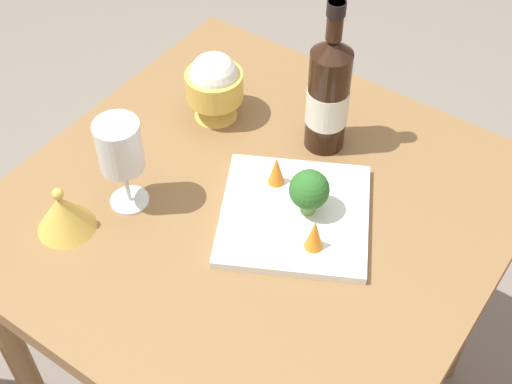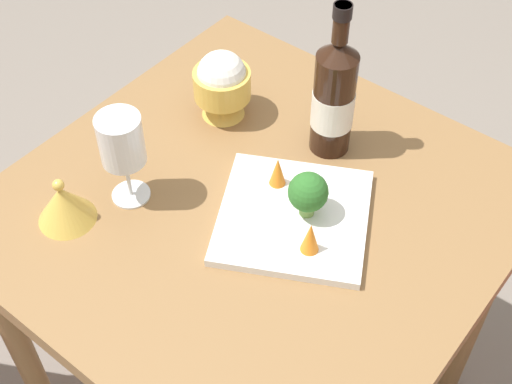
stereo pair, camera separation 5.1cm
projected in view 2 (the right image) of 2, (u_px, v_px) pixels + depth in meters
The scene contains 9 objects.
dining_table at pixel (256, 239), 1.32m from camera, with size 0.82×0.82×0.75m.
wine_bottle at pixel (334, 97), 1.26m from camera, with size 0.08×0.08×0.31m.
wine_glass at pixel (121, 142), 1.17m from camera, with size 0.08×0.08×0.18m.
rice_bowl at pixel (222, 84), 1.36m from camera, with size 0.11×0.11×0.14m.
rice_bowl_lid at pixel (64, 203), 1.20m from camera, with size 0.10×0.10×0.09m.
serving_plate at pixel (293, 217), 1.22m from camera, with size 0.34×0.34×0.02m.
broccoli_floret at pixel (308, 193), 1.18m from camera, with size 0.07×0.07×0.09m.
carrot_garnish_left at pixel (278, 171), 1.24m from camera, with size 0.03×0.03×0.06m.
carrot_garnish_right at pixel (310, 237), 1.14m from camera, with size 0.03×0.03×0.06m.
Camera 2 is at (0.52, -0.65, 1.69)m, focal length 50.35 mm.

